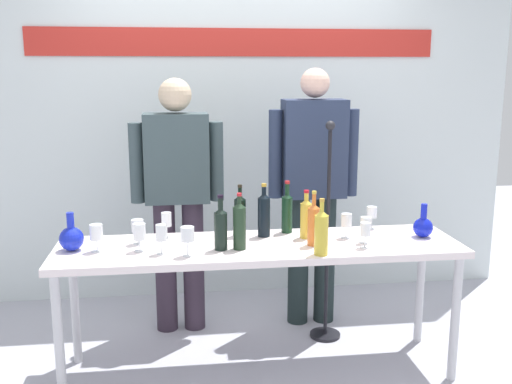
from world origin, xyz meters
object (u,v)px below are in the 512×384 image
wine_glass_left_5 (166,220)px  wine_bottle_4 (287,211)px  presenter_right (313,181)px  decanter_blue_left (71,238)px  wine_bottle_5 (306,217)px  wine_glass_right_2 (372,213)px  wine_glass_left_4 (96,233)px  wine_bottle_1 (240,214)px  wine_glass_left_1 (138,226)px  decanter_blue_right (423,226)px  presenter_left (178,190)px  wine_glass_right_1 (366,225)px  microphone_stand (327,269)px  wine_bottle_6 (239,225)px  wine_bottle_0 (264,214)px  wine_glass_left_3 (161,233)px  wine_glass_left_2 (139,232)px  wine_glass_right_3 (346,221)px  wine_glass_right_0 (365,230)px  display_table (259,255)px  wine_bottle_2 (321,231)px  wine_bottle_3 (314,223)px  wine_glass_left_0 (187,235)px

wine_glass_left_5 → wine_bottle_4: bearing=1.6°
presenter_right → wine_bottle_4: presenter_right is taller
decanter_blue_left → wine_bottle_5: (1.30, 0.07, 0.05)m
wine_glass_right_2 → wine_glass_left_4: bearing=-170.9°
wine_bottle_1 → wine_glass_left_1: 0.59m
decanter_blue_right → presenter_left: size_ratio=0.12×
presenter_right → wine_glass_right_1: (0.14, -0.70, -0.12)m
wine_bottle_1 → microphone_stand: microphone_stand is taller
wine_bottle_1 → wine_bottle_6: wine_bottle_6 is taller
wine_bottle_0 → wine_bottle_6: 0.28m
wine_glass_left_4 → wine_glass_left_3: bearing=-14.2°
wine_glass_left_2 → wine_glass_right_3: size_ratio=1.06×
wine_glass_left_4 → wine_glass_left_5: size_ratio=1.00×
wine_glass_left_1 → wine_bottle_5: bearing=-0.1°
decanter_blue_left → wine_glass_right_0: (1.58, -0.16, 0.03)m
wine_bottle_5 → wine_glass_left_4: size_ratio=1.88×
decanter_blue_right → wine_glass_right_2: decanter_blue_right is taller
wine_glass_left_2 → wine_glass_right_1: 1.25m
display_table → wine_glass_left_1: (-0.67, 0.09, 0.17)m
wine_bottle_5 → wine_bottle_6: 0.44m
decanter_blue_left → display_table: bearing=-0.8°
wine_bottle_0 → decanter_blue_left: bearing=-172.6°
presenter_right → wine_bottle_2: size_ratio=5.72×
wine_bottle_5 → wine_bottle_6: (-0.40, -0.16, 0.01)m
display_table → wine_bottle_4: 0.35m
wine_glass_right_0 → decanter_blue_right: bearing=21.4°
wine_bottle_1 → wine_bottle_3: size_ratio=0.99×
wine_glass_left_4 → microphone_stand: bearing=16.6°
wine_glass_left_0 → wine_glass_right_0: (0.97, 0.02, -0.02)m
wine_bottle_1 → wine_glass_right_3: size_ratio=2.09×
wine_glass_right_1 → wine_glass_right_3: bearing=126.0°
display_table → decanter_blue_left: decanter_blue_left is taller
wine_glass_left_2 → wine_glass_left_5: 0.28m
wine_bottle_0 → wine_glass_left_5: bearing=175.3°
wine_glass_right_1 → wine_glass_right_3: (-0.08, 0.11, -0.00)m
decanter_blue_right → presenter_right: 0.83m
wine_glass_left_0 → wine_glass_left_5: size_ratio=1.06×
wine_bottle_3 → wine_glass_right_1: (0.30, 0.00, -0.02)m
wine_glass_left_1 → wine_glass_left_5: wine_glass_left_5 is taller
presenter_right → wine_glass_left_4: bearing=-153.5°
wine_bottle_4 → wine_glass_left_3: (-0.73, -0.33, -0.02)m
wine_glass_left_4 → microphone_stand: 1.49m
decanter_blue_left → wine_bottle_1: (0.93, 0.17, 0.06)m
wine_glass_left_1 → presenter_left: bearing=67.9°
wine_glass_left_3 → wine_glass_right_2: wine_glass_left_3 is taller
wine_bottle_2 → wine_bottle_4: 0.46m
microphone_stand → wine_glass_left_3: bearing=-154.3°
wine_glass_left_2 → wine_glass_right_0: wine_glass_left_2 is taller
display_table → wine_glass_right_0: 0.61m
wine_glass_right_2 → wine_glass_left_3: bearing=-164.8°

